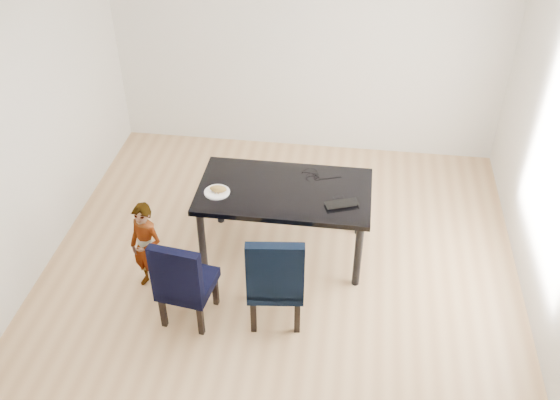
# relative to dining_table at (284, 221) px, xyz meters

# --- Properties ---
(floor) EXTENTS (4.50, 5.00, 0.01)m
(floor) POSITION_rel_dining_table_xyz_m (0.00, -0.50, -0.38)
(floor) COLOR tan
(floor) RESTS_ON ground
(wall_back) EXTENTS (4.50, 0.01, 2.70)m
(wall_back) POSITION_rel_dining_table_xyz_m (0.00, 2.00, 0.98)
(wall_back) COLOR silver
(wall_back) RESTS_ON ground
(wall_left) EXTENTS (0.01, 5.00, 2.70)m
(wall_left) POSITION_rel_dining_table_xyz_m (-2.25, -0.50, 0.98)
(wall_left) COLOR white
(wall_left) RESTS_ON ground
(dining_table) EXTENTS (1.60, 0.90, 0.75)m
(dining_table) POSITION_rel_dining_table_xyz_m (0.00, 0.00, 0.00)
(dining_table) COLOR black
(dining_table) RESTS_ON floor
(chair_left) EXTENTS (0.49, 0.50, 0.90)m
(chair_left) POSITION_rel_dining_table_xyz_m (-0.70, -0.95, 0.08)
(chair_left) COLOR black
(chair_left) RESTS_ON floor
(chair_right) EXTENTS (0.52, 0.54, 0.97)m
(chair_right) POSITION_rel_dining_table_xyz_m (0.04, -0.85, 0.11)
(chair_right) COLOR black
(chair_right) RESTS_ON floor
(child) EXTENTS (0.40, 0.33, 0.92)m
(child) POSITION_rel_dining_table_xyz_m (-1.15, -0.65, 0.09)
(child) COLOR orange
(child) RESTS_ON floor
(plate) EXTENTS (0.29, 0.29, 0.01)m
(plate) POSITION_rel_dining_table_xyz_m (-0.61, -0.14, 0.38)
(plate) COLOR white
(plate) RESTS_ON dining_table
(sandwich) EXTENTS (0.17, 0.09, 0.06)m
(sandwich) POSITION_rel_dining_table_xyz_m (-0.59, -0.14, 0.42)
(sandwich) COLOR olive
(sandwich) RESTS_ON plate
(laptop) EXTENTS (0.35, 0.29, 0.02)m
(laptop) POSITION_rel_dining_table_xyz_m (0.52, -0.13, 0.39)
(laptop) COLOR black
(laptop) RESTS_ON dining_table
(cable_tangle) EXTENTS (0.17, 0.17, 0.01)m
(cable_tangle) POSITION_rel_dining_table_xyz_m (0.24, 0.21, 0.38)
(cable_tangle) COLOR black
(cable_tangle) RESTS_ON dining_table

